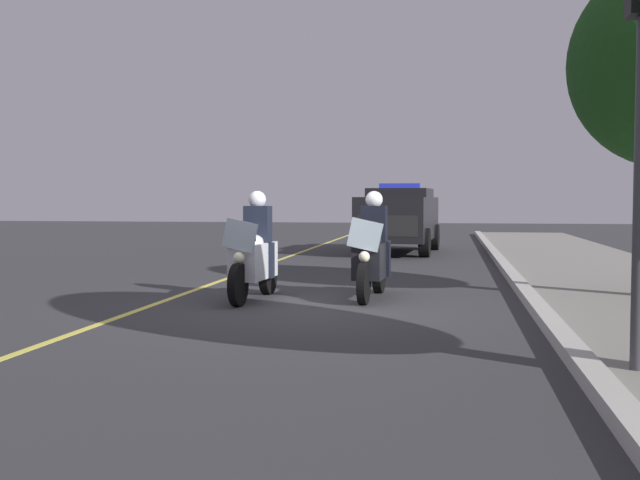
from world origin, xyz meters
TOP-DOWN VIEW (x-y plane):
  - ground_plane at (0.00, 0.00)m, footprint 80.00×80.00m
  - curb_strip at (0.00, 3.38)m, footprint 48.00×0.24m
  - lane_stripe_center at (0.00, -2.23)m, footprint 48.00×0.12m
  - police_motorcycle_lead_left at (-0.55, -0.88)m, footprint 2.14×0.61m
  - police_motorcycle_lead_right at (-1.05, 0.93)m, footprint 2.14×0.61m
  - police_suv at (-11.56, 0.68)m, footprint 5.01×2.32m

SIDE VIEW (x-z plane):
  - ground_plane at x=0.00m, z-range 0.00..0.00m
  - lane_stripe_center at x=0.00m, z-range 0.00..0.01m
  - curb_strip at x=0.00m, z-range 0.00..0.15m
  - police_motorcycle_lead_left at x=-0.55m, z-range -0.16..1.56m
  - police_motorcycle_lead_right at x=-1.05m, z-range -0.16..1.56m
  - police_suv at x=-11.56m, z-range 0.04..2.09m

